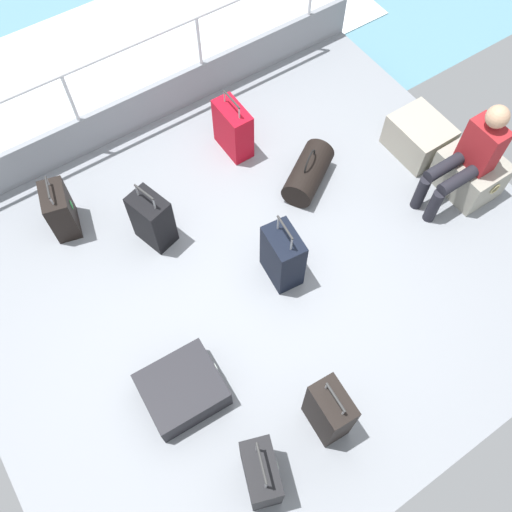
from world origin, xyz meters
The scene contains 15 objects.
ground_plane centered at (0.00, 0.00, -0.03)m, with size 4.40×5.20×0.06m, color gray.
gunwale_port centered at (-2.17, 0.00, 0.23)m, with size 0.06×5.20×0.45m, color gray.
railing_port centered at (-2.17, 0.00, 0.78)m, with size 0.04×4.20×1.02m.
sea_wake centered at (-3.60, 0.00, -0.34)m, with size 12.00×12.00×0.01m.
cargo_crate_0 centered at (-0.30, 2.10, 0.19)m, with size 0.61×0.47×0.38m.
cargo_crate_1 centered at (0.32, 2.19, 0.20)m, with size 0.61×0.48×0.40m.
passenger_seated centered at (0.32, 2.00, 0.58)m, with size 0.34×0.66×1.10m.
suitcase_0 centered at (-1.44, -1.28, 0.26)m, with size 0.41×0.30×0.62m.
suitcase_1 centered at (0.11, 0.12, 0.30)m, with size 0.40×0.29×0.78m.
suitcase_2 centered at (1.39, -0.36, 0.31)m, with size 0.36×0.24×0.72m.
suitcase_3 centered at (0.58, -1.18, 0.13)m, with size 0.57×0.63×0.27m.
suitcase_4 centered at (1.46, -1.02, 0.28)m, with size 0.45×0.34×0.77m.
suitcase_5 centered at (-1.37, 0.56, 0.28)m, with size 0.43×0.23×0.69m.
suitcase_6 centered at (-0.86, -0.63, 0.29)m, with size 0.40×0.33×0.72m.
duffel_bag centered at (-0.58, 0.92, 0.16)m, with size 0.60×0.71×0.45m.
Camera 1 is at (1.91, -1.36, 4.47)m, focal length 38.77 mm.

